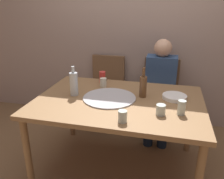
{
  "coord_description": "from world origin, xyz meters",
  "views": [
    {
      "loc": [
        0.41,
        -1.89,
        1.58
      ],
      "look_at": [
        -0.09,
        0.1,
        0.8
      ],
      "focal_mm": 37.27,
      "sensor_mm": 36.0,
      "label": 1
    }
  ],
  "objects_px": {
    "chair_right": "(160,91)",
    "chair_left": "(106,86)",
    "tumbler_near": "(123,116)",
    "pizza_tray": "(109,98)",
    "wine_glass": "(103,83)",
    "beer_bottle": "(143,86)",
    "dining_table": "(119,107)",
    "soda_can": "(102,77)",
    "short_glass": "(182,108)",
    "plate_stack": "(174,97)",
    "tumbler_far": "(161,110)",
    "guest_in_sweater": "(160,85)",
    "wine_bottle": "(74,83)"
  },
  "relations": [
    {
      "from": "tumbler_far",
      "to": "guest_in_sweater",
      "type": "height_order",
      "value": "guest_in_sweater"
    },
    {
      "from": "chair_left",
      "to": "chair_right",
      "type": "xyz_separation_m",
      "value": [
        0.7,
        0.0,
        0.0
      ]
    },
    {
      "from": "pizza_tray",
      "to": "short_glass",
      "type": "relative_size",
      "value": 4.15
    },
    {
      "from": "dining_table",
      "to": "guest_in_sweater",
      "type": "xyz_separation_m",
      "value": [
        0.33,
        0.77,
        -0.03
      ]
    },
    {
      "from": "dining_table",
      "to": "pizza_tray",
      "type": "height_order",
      "value": "pizza_tray"
    },
    {
      "from": "dining_table",
      "to": "chair_left",
      "type": "relative_size",
      "value": 1.66
    },
    {
      "from": "tumbler_far",
      "to": "plate_stack",
      "type": "xyz_separation_m",
      "value": [
        0.11,
        0.36,
        -0.03
      ]
    },
    {
      "from": "wine_glass",
      "to": "guest_in_sweater",
      "type": "xyz_separation_m",
      "value": [
        0.56,
        0.49,
        -0.15
      ]
    },
    {
      "from": "guest_in_sweater",
      "to": "plate_stack",
      "type": "bearing_deg",
      "value": 103.76
    },
    {
      "from": "short_glass",
      "to": "tumbler_far",
      "type": "bearing_deg",
      "value": -163.41
    },
    {
      "from": "soda_can",
      "to": "plate_stack",
      "type": "relative_size",
      "value": 0.56
    },
    {
      "from": "pizza_tray",
      "to": "wine_glass",
      "type": "bearing_deg",
      "value": 116.15
    },
    {
      "from": "soda_can",
      "to": "pizza_tray",
      "type": "bearing_deg",
      "value": -65.84
    },
    {
      "from": "pizza_tray",
      "to": "wine_bottle",
      "type": "height_order",
      "value": "wine_bottle"
    },
    {
      "from": "dining_table",
      "to": "short_glass",
      "type": "relative_size",
      "value": 12.91
    },
    {
      "from": "wine_glass",
      "to": "short_glass",
      "type": "distance_m",
      "value": 0.88
    },
    {
      "from": "guest_in_sweater",
      "to": "chair_left",
      "type": "bearing_deg",
      "value": -12.12
    },
    {
      "from": "tumbler_far",
      "to": "chair_right",
      "type": "height_order",
      "value": "chair_right"
    },
    {
      "from": "chair_left",
      "to": "soda_can",
      "type": "bearing_deg",
      "value": 100.98
    },
    {
      "from": "tumbler_far",
      "to": "tumbler_near",
      "type": "bearing_deg",
      "value": -144.88
    },
    {
      "from": "dining_table",
      "to": "pizza_tray",
      "type": "distance_m",
      "value": 0.12
    },
    {
      "from": "short_glass",
      "to": "chair_right",
      "type": "bearing_deg",
      "value": 100.57
    },
    {
      "from": "tumbler_near",
      "to": "chair_right",
      "type": "bearing_deg",
      "value": 80.72
    },
    {
      "from": "pizza_tray",
      "to": "tumbler_near",
      "type": "relative_size",
      "value": 5.29
    },
    {
      "from": "tumbler_far",
      "to": "plate_stack",
      "type": "relative_size",
      "value": 0.38
    },
    {
      "from": "beer_bottle",
      "to": "chair_right",
      "type": "distance_m",
      "value": 0.89
    },
    {
      "from": "chair_left",
      "to": "tumbler_far",
      "type": "bearing_deg",
      "value": 123.46
    },
    {
      "from": "short_glass",
      "to": "dining_table",
      "type": "bearing_deg",
      "value": 162.41
    },
    {
      "from": "pizza_tray",
      "to": "plate_stack",
      "type": "xyz_separation_m",
      "value": [
        0.58,
        0.14,
        0.01
      ]
    },
    {
      "from": "dining_table",
      "to": "chair_right",
      "type": "relative_size",
      "value": 1.66
    },
    {
      "from": "tumbler_near",
      "to": "tumbler_far",
      "type": "bearing_deg",
      "value": 35.12
    },
    {
      "from": "tumbler_far",
      "to": "plate_stack",
      "type": "height_order",
      "value": "tumbler_far"
    },
    {
      "from": "pizza_tray",
      "to": "wine_glass",
      "type": "distance_m",
      "value": 0.31
    },
    {
      "from": "chair_right",
      "to": "guest_in_sweater",
      "type": "distance_m",
      "value": 0.2
    },
    {
      "from": "soda_can",
      "to": "chair_left",
      "type": "height_order",
      "value": "chair_left"
    },
    {
      "from": "plate_stack",
      "to": "guest_in_sweater",
      "type": "distance_m",
      "value": 0.66
    },
    {
      "from": "plate_stack",
      "to": "guest_in_sweater",
      "type": "bearing_deg",
      "value": 103.76
    },
    {
      "from": "tumbler_near",
      "to": "chair_left",
      "type": "distance_m",
      "value": 1.44
    },
    {
      "from": "wine_glass",
      "to": "dining_table",
      "type": "bearing_deg",
      "value": -51.08
    },
    {
      "from": "wine_glass",
      "to": "soda_can",
      "type": "xyz_separation_m",
      "value": [
        -0.05,
        0.13,
        0.01
      ]
    },
    {
      "from": "dining_table",
      "to": "wine_glass",
      "type": "relative_size",
      "value": 15.85
    },
    {
      "from": "wine_glass",
      "to": "chair_left",
      "type": "height_order",
      "value": "chair_left"
    },
    {
      "from": "chair_right",
      "to": "chair_left",
      "type": "bearing_deg",
      "value": 0.0
    },
    {
      "from": "chair_left",
      "to": "guest_in_sweater",
      "type": "height_order",
      "value": "guest_in_sweater"
    },
    {
      "from": "beer_bottle",
      "to": "chair_left",
      "type": "relative_size",
      "value": 0.31
    },
    {
      "from": "wine_bottle",
      "to": "chair_right",
      "type": "distance_m",
      "value": 1.24
    },
    {
      "from": "beer_bottle",
      "to": "chair_right",
      "type": "height_order",
      "value": "beer_bottle"
    },
    {
      "from": "tumbler_far",
      "to": "soda_can",
      "type": "bearing_deg",
      "value": 136.18
    },
    {
      "from": "beer_bottle",
      "to": "plate_stack",
      "type": "height_order",
      "value": "beer_bottle"
    },
    {
      "from": "dining_table",
      "to": "chair_left",
      "type": "height_order",
      "value": "chair_left"
    }
  ]
}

